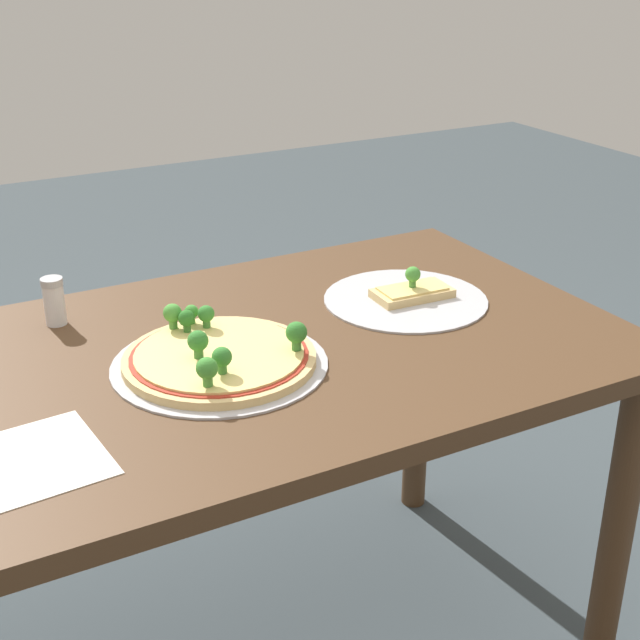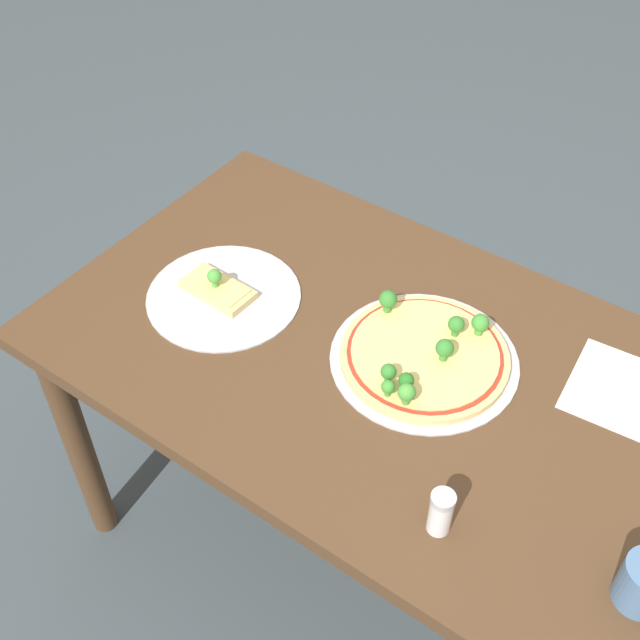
% 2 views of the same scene
% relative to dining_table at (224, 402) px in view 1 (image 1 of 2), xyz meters
% --- Properties ---
extents(dining_table, '(1.39, 0.77, 0.72)m').
position_rel_dining_table_xyz_m(dining_table, '(0.00, 0.00, 0.00)').
color(dining_table, '#4C331E').
rests_on(dining_table, ground_plane).
extents(pizza_tray_whole, '(0.35, 0.35, 0.07)m').
position_rel_dining_table_xyz_m(pizza_tray_whole, '(0.02, 0.04, 0.11)').
color(pizza_tray_whole, '#B7B7BC').
rests_on(pizza_tray_whole, dining_table).
extents(pizza_tray_slice, '(0.31, 0.31, 0.06)m').
position_rel_dining_table_xyz_m(pizza_tray_slice, '(-0.40, -0.05, 0.10)').
color(pizza_tray_slice, '#B7B7BC').
rests_on(pizza_tray_slice, dining_table).
extents(condiment_shaker, '(0.04, 0.04, 0.09)m').
position_rel_dining_table_xyz_m(condiment_shaker, '(0.21, -0.25, 0.13)').
color(condiment_shaker, silver).
rests_on(condiment_shaker, dining_table).
extents(paper_menu, '(0.23, 0.21, 0.00)m').
position_rel_dining_table_xyz_m(paper_menu, '(0.36, 0.18, 0.09)').
color(paper_menu, white).
rests_on(paper_menu, dining_table).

